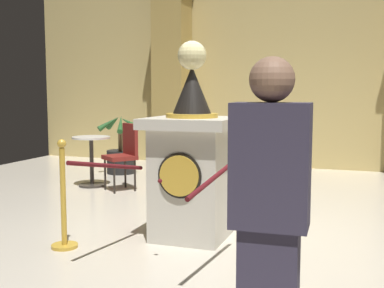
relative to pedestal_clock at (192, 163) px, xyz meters
The scene contains 11 objects.
ground_plane 0.85m from the pedestal_clock, 40.49° to the left, with size 10.80×10.80×0.00m, color beige.
back_wall 5.00m from the pedestal_clock, 86.12° to the left, with size 10.80×0.16×3.63m, color tan.
pedestal_clock is the anchor object (origin of this frame).
stanchion_near 1.27m from the pedestal_clock, 145.38° to the right, with size 0.24×0.24×1.00m.
stanchion_far 1.44m from the pedestal_clock, 42.97° to the right, with size 0.24×0.24×1.05m.
velvet_rope 0.82m from the pedestal_clock, 89.10° to the right, with size 1.17×1.15×0.22m.
column_left 4.98m from the pedestal_clock, 113.80° to the left, with size 0.73×0.73×3.49m.
potted_palm_left 4.00m from the pedestal_clock, 127.43° to the left, with size 0.78×0.75×1.06m.
bystander_guest 2.43m from the pedestal_clock, 62.05° to the right, with size 0.37×0.23×1.58m.
cafe_table 3.02m from the pedestal_clock, 139.28° to the left, with size 0.57×0.57×0.75m.
cafe_chair_red 2.52m from the pedestal_clock, 131.96° to the left, with size 0.56×0.56×0.96m.
Camera 1 is at (1.21, -4.67, 1.41)m, focal length 45.76 mm.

